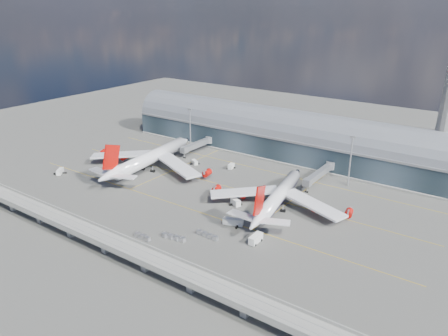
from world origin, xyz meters
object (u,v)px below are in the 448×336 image
Objects in this scene: service_truck_5 at (195,162)px; cargo_train_2 at (207,235)px; airliner_right at (278,197)px; service_truck_4 at (231,166)px; floodlight_mast_left at (190,128)px; cargo_train_0 at (142,237)px; airliner_left at (149,158)px; cargo_train_1 at (174,237)px; service_truck_2 at (233,222)px; floodlight_mast_right at (350,160)px; service_truck_0 at (60,172)px; service_truck_3 at (256,239)px; service_truck_1 at (236,202)px.

cargo_train_2 is at bearing -106.77° from service_truck_5.
service_truck_4 is at bearing 136.00° from airliner_right.
cargo_train_0 is at bearing -60.44° from floodlight_mast_left.
airliner_right is (83.72, -42.30, -8.14)m from floodlight_mast_left.
airliner_right is (79.42, -1.77, -1.20)m from airliner_left.
cargo_train_1 is (24.71, -75.25, -0.52)m from service_truck_4.
service_truck_2 reaches higher than cargo_train_1.
floodlight_mast_right is 149.20m from service_truck_0.
cargo_train_2 is at bearing -158.83° from service_truck_3.
service_truck_4 reaches higher than cargo_train_2.
airliner_left is at bearing 60.91° from cargo_train_1.
service_truck_0 is 1.21× the size of service_truck_5.
service_truck_5 is 0.72× the size of cargo_train_0.
service_truck_1 is at bearing 136.11° from service_truck_3.
service_truck_4 is (-60.47, -13.69, -12.21)m from floodlight_mast_right.
service_truck_4 is at bearing -19.10° from floodlight_mast_left.
airliner_left is 7.32× the size of cargo_train_1.
floodlight_mast_right is 3.75× the size of service_truck_3.
service_truck_3 is at bearing -95.37° from service_truck_5.
floodlight_mast_left is 43.57m from service_truck_4.
service_truck_4 reaches higher than service_truck_0.
service_truck_4 is at bearing 63.04° from service_truck_1.
airliner_left reaches higher than service_truck_3.
service_truck_5 is at bearing 47.56° from airliner_left.
airliner_left reaches higher than airliner_right.
airliner_right is at bearing -37.23° from service_truck_1.
service_truck_2 reaches higher than service_truck_5.
service_truck_4 is 0.70× the size of cargo_train_0.
floodlight_mast_right is at bearing 82.24° from service_truck_3.
service_truck_1 reaches higher than service_truck_0.
service_truck_4 is at bearing 10.23° from cargo_train_0.
cargo_train_0 is at bearing -149.69° from service_truck_3.
airliner_right is at bearing 102.79° from service_truck_3.
floodlight_mast_left is 110.44m from cargo_train_1.
cargo_train_2 is (54.72, -60.43, -0.40)m from service_truck_5.
floodlight_mast_right is 71.51m from service_truck_2.
cargo_train_1 reaches higher than cargo_train_0.
cargo_train_2 is (34.17, -66.48, -0.54)m from service_truck_4.
floodlight_mast_left is 84.89m from service_truck_1.
cargo_train_0 is at bearing -52.94° from service_truck_0.
floodlight_mast_left reaches higher than service_truck_5.
floodlight_mast_right is 84.30m from service_truck_5.
floodlight_mast_left reaches higher than airliner_left.
cargo_train_1 is at bearing -150.43° from service_truck_3.
service_truck_2 is at bearing -40.99° from floodlight_mast_left.
service_truck_1 is at bearing -91.59° from service_truck_5.
service_truck_1 reaches higher than service_truck_4.
service_truck_0 is at bearing 167.99° from service_truck_5.
floodlight_mast_left is at bearing 88.84° from airliner_left.
airliner_right reaches higher than cargo_train_1.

